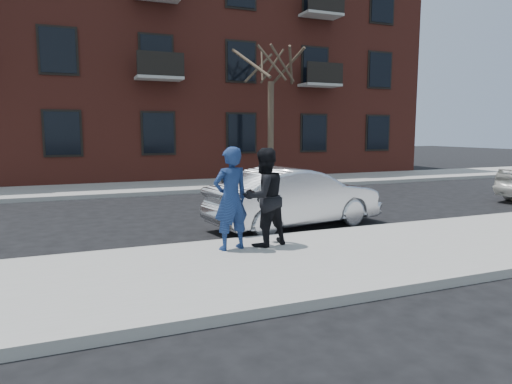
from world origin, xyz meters
name	(u,v)px	position (x,y,z in m)	size (l,w,h in m)	color
ground	(291,264)	(0.00, 0.00, 0.00)	(100.00, 100.00, 0.00)	black
near_sidewalk	(297,263)	(0.00, -0.25, 0.07)	(50.00, 3.50, 0.15)	gray
near_curb	(257,240)	(0.00, 1.55, 0.07)	(50.00, 0.10, 0.15)	#999691
far_sidewalk	(165,187)	(0.00, 11.25, 0.07)	(50.00, 3.50, 0.15)	gray
far_curb	(175,192)	(0.00, 9.45, 0.07)	(50.00, 0.10, 0.15)	#999691
apartment_building	(175,58)	(2.00, 18.00, 6.16)	(24.30, 10.30, 12.30)	maroon
street_tree	(271,53)	(4.50, 11.00, 5.52)	(3.60, 3.60, 6.80)	#3B3023
silver_sedan	(295,198)	(1.48, 2.74, 0.71)	(1.51, 4.32, 1.42)	silver
man_hoodie	(231,199)	(-0.82, 0.78, 1.08)	(0.75, 0.56, 1.86)	navy
man_peacoat	(264,197)	(-0.15, 0.82, 1.07)	(1.04, 0.90, 1.83)	black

